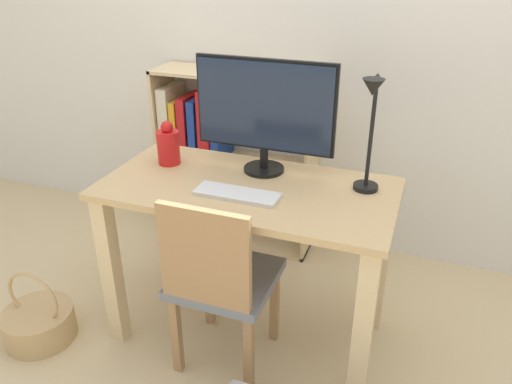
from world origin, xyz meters
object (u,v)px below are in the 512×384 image
object	(u,v)px
desk_lamp	(370,125)
chair	(220,279)
monitor	(265,109)
basket	(39,322)
vase	(168,145)
bookshelf	(208,153)
keyboard	(237,194)

from	to	relation	value
desk_lamp	chair	distance (m)	0.84
monitor	basket	bearing A→B (deg)	-148.60
chair	basket	xyz separation A→B (m)	(-0.86, -0.14, -0.37)
desk_lamp	monitor	bearing A→B (deg)	168.88
desk_lamp	chair	xyz separation A→B (m)	(-0.49, -0.32, -0.60)
vase	basket	xyz separation A→B (m)	(-0.48, -0.48, -0.76)
vase	chair	world-z (taller)	vase
desk_lamp	bookshelf	distance (m)	1.32
vase	bookshelf	xyz separation A→B (m)	(-0.13, 0.67, -0.31)
monitor	keyboard	xyz separation A→B (m)	(-0.02, -0.27, -0.27)
monitor	keyboard	size ratio (longest dim) A/B	1.79
desk_lamp	chair	world-z (taller)	desk_lamp
desk_lamp	chair	size ratio (longest dim) A/B	0.57
keyboard	vase	size ratio (longest dim) A/B	1.70
keyboard	chair	bearing A→B (deg)	-100.01
basket	bookshelf	bearing A→B (deg)	73.26
monitor	desk_lamp	xyz separation A→B (m)	(0.45, -0.09, 0.01)
vase	desk_lamp	xyz separation A→B (m)	(0.88, -0.02, 0.20)
keyboard	chair	xyz separation A→B (m)	(-0.02, -0.14, -0.32)
keyboard	vase	distance (m)	0.46
monitor	bookshelf	distance (m)	0.96
monitor	vase	bearing A→B (deg)	-170.55
bookshelf	basket	world-z (taller)	bookshelf
monitor	basket	world-z (taller)	monitor
vase	keyboard	bearing A→B (deg)	-25.77
vase	desk_lamp	distance (m)	0.90
chair	bookshelf	xyz separation A→B (m)	(-0.52, 1.01, 0.09)
keyboard	desk_lamp	bearing A→B (deg)	21.33
bookshelf	desk_lamp	bearing A→B (deg)	-34.27
monitor	vase	size ratio (longest dim) A/B	3.03
keyboard	vase	xyz separation A→B (m)	(-0.41, 0.20, 0.08)
monitor	keyboard	bearing A→B (deg)	-93.86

